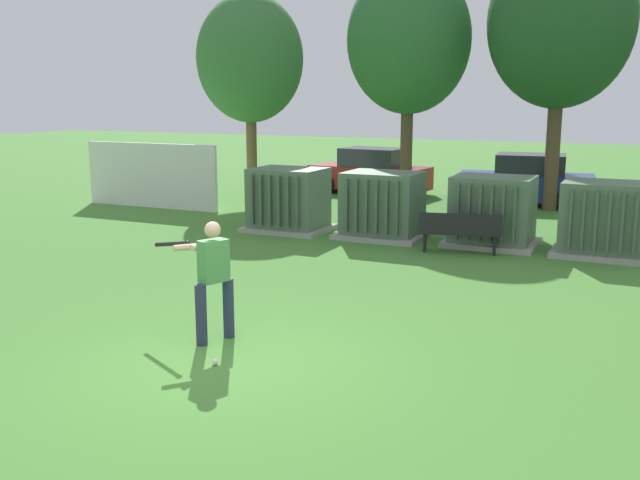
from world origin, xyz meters
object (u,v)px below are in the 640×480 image
park_bench (460,230)px  parked_car_leftmost (371,172)px  batter (212,274)px  parked_car_left_of_center (526,181)px  sports_ball (215,362)px  transformer_east (605,220)px  transformer_west (289,200)px  transformer_mid_east (493,212)px  transformer_mid_west (382,206)px

park_bench → parked_car_leftmost: parked_car_leftmost is taller
batter → parked_car_left_of_center: bearing=83.1°
parked_car_leftmost → parked_car_left_of_center: same height
sports_ball → parked_car_left_of_center: 16.21m
transformer_east → parked_car_left_of_center: (-2.81, 6.98, -0.04)m
transformer_west → parked_car_left_of_center: same height
transformer_mid_east → parked_car_left_of_center: same height
sports_ball → parked_car_leftmost: size_ratio=0.02×
sports_ball → parked_car_leftmost: 17.07m
transformer_mid_east → parked_car_leftmost: (-5.84, 7.30, -0.04)m
park_bench → batter: 7.41m
transformer_mid_west → batter: size_ratio=1.21×
transformer_mid_east → transformer_east: same height
park_bench → parked_car_left_of_center: bearing=89.3°
transformer_mid_east → park_bench: (-0.46, -1.21, -0.25)m
transformer_east → park_bench: bearing=-158.5°
batter → parked_car_leftmost: 16.11m
transformer_west → batter: batter is taller
transformer_mid_west → park_bench: size_ratio=1.14×
transformer_west → parked_car_left_of_center: size_ratio=0.48×
transformer_west → transformer_east: (7.62, 0.27, 0.00)m
transformer_west → transformer_mid_west: 2.53m
transformer_mid_east → parked_car_leftmost: same height
batter → sports_ball: batter is taller
transformer_east → sports_ball: transformer_east is taller
sports_ball → parked_car_left_of_center: (1.30, 16.14, 0.71)m
transformer_mid_west → transformer_mid_east: size_ratio=1.00×
transformer_mid_west → batter: (0.43, -8.20, 0.19)m
transformer_mid_east → transformer_east: size_ratio=1.00×
batter → parked_car_left_of_center: (1.87, 15.31, -0.22)m
transformer_east → sports_ball: size_ratio=23.33×
transformer_west → transformer_east: same height
transformer_west → park_bench: (4.72, -0.87, -0.25)m
transformer_west → transformer_east: 7.63m
transformer_mid_east → transformer_east: (2.45, -0.07, 0.00)m
transformer_east → park_bench: size_ratio=1.14×
sports_ball → transformer_west: bearing=111.6°
transformer_west → sports_ball: size_ratio=23.33×
transformer_mid_west → parked_car_left_of_center: (2.29, 7.11, -0.04)m
transformer_mid_west → transformer_east: (5.10, 0.13, 0.00)m
transformer_mid_west → batter: 8.21m
transformer_mid_east → transformer_east: bearing=-1.6°
sports_ball → transformer_mid_east: bearing=79.8°
transformer_west → parked_car_leftmost: same height
transformer_west → batter: 8.59m
transformer_mid_west → park_bench: bearing=-24.8°
transformer_mid_west → parked_car_left_of_center: same height
transformer_west → parked_car_left_of_center: 8.71m
transformer_mid_west → sports_ball: (0.99, -9.03, -0.74)m
sports_ball → parked_car_leftmost: parked_car_leftmost is taller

